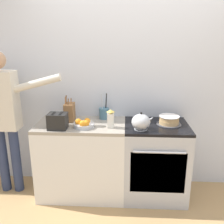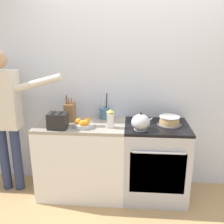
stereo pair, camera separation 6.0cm
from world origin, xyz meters
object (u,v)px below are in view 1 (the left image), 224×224
object	(u,v)px
stove_range	(155,161)
person_baker	(4,112)
toaster	(58,121)
fruit_bowl	(84,124)
utensil_crock	(104,113)
tea_kettle	(141,122)
knife_block	(70,112)
milk_carton	(111,119)
layer_cake	(169,120)

from	to	relation	value
stove_range	person_baker	world-z (taller)	person_baker
person_baker	toaster	bearing A→B (deg)	-27.30
fruit_bowl	utensil_crock	bearing A→B (deg)	59.15
tea_kettle	toaster	bearing A→B (deg)	-178.28
person_baker	tea_kettle	bearing A→B (deg)	-18.03
knife_block	toaster	size ratio (longest dim) A/B	1.41
fruit_bowl	milk_carton	bearing A→B (deg)	3.60
fruit_bowl	person_baker	size ratio (longest dim) A/B	0.13
fruit_bowl	stove_range	bearing A→B (deg)	8.87
layer_cake	milk_carton	size ratio (longest dim) A/B	1.36
fruit_bowl	layer_cake	bearing A→B (deg)	9.04
toaster	layer_cake	bearing A→B (deg)	9.47
stove_range	fruit_bowl	bearing A→B (deg)	-171.13
knife_block	milk_carton	xyz separation A→B (m)	(0.49, -0.20, -0.01)
toaster	utensil_crock	bearing A→B (deg)	39.12
knife_block	toaster	bearing A→B (deg)	-104.33
milk_carton	fruit_bowl	bearing A→B (deg)	-176.40
knife_block	utensil_crock	distance (m)	0.41
tea_kettle	knife_block	distance (m)	0.85
knife_block	toaster	distance (m)	0.28
stove_range	knife_block	world-z (taller)	knife_block
tea_kettle	person_baker	bearing A→B (deg)	174.58
stove_range	fruit_bowl	size ratio (longest dim) A/B	3.98
milk_carton	knife_block	bearing A→B (deg)	157.80
knife_block	utensil_crock	world-z (taller)	utensil_crock
tea_kettle	milk_carton	xyz separation A→B (m)	(-0.32, 0.04, 0.01)
tea_kettle	milk_carton	size ratio (longest dim) A/B	1.20
stove_range	person_baker	bearing A→B (deg)	-179.87
layer_cake	milk_carton	distance (m)	0.66
stove_range	toaster	xyz separation A→B (m)	(-1.07, -0.18, 0.53)
layer_cake	tea_kettle	xyz separation A→B (m)	(-0.32, -0.17, 0.04)
fruit_bowl	tea_kettle	bearing A→B (deg)	-2.37
tea_kettle	person_baker	distance (m)	1.55
utensil_crock	knife_block	bearing A→B (deg)	-164.93
stove_range	milk_carton	bearing A→B (deg)	-168.19
tea_kettle	stove_range	bearing A→B (deg)	38.93
stove_range	fruit_bowl	world-z (taller)	fruit_bowl
utensil_crock	toaster	size ratio (longest dim) A/B	1.45
toaster	person_baker	bearing A→B (deg)	165.32
milk_carton	person_baker	size ratio (longest dim) A/B	0.12
knife_block	fruit_bowl	distance (m)	0.30
knife_block	toaster	world-z (taller)	knife_block
layer_cake	person_baker	world-z (taller)	person_baker
stove_range	layer_cake	xyz separation A→B (m)	(0.13, 0.02, 0.49)
knife_block	utensil_crock	xyz separation A→B (m)	(0.39, 0.11, -0.04)
layer_cake	person_baker	size ratio (longest dim) A/B	0.16
stove_range	utensil_crock	world-z (taller)	utensil_crock
toaster	milk_carton	size ratio (longest dim) A/B	1.07
stove_range	person_baker	size ratio (longest dim) A/B	0.53
stove_range	tea_kettle	size ratio (longest dim) A/B	3.66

